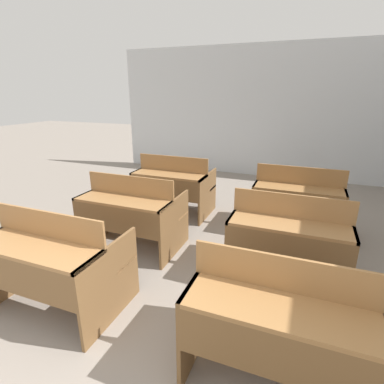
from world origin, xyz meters
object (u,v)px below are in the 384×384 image
object	(u,v)px
bench_third_left	(173,185)
bench_third_right	(297,200)
bench_front_left	(54,260)
bench_second_left	(132,212)
bench_second_right	(288,238)
bench_front_right	(279,319)

from	to	relation	value
bench_third_left	bench_third_right	world-z (taller)	same
bench_front_left	bench_third_left	distance (m)	2.36
bench_second_left	bench_second_right	world-z (taller)	same
bench_third_left	bench_third_right	size ratio (longest dim) A/B	1.00
bench_front_right	bench_second_right	xyz separation A→B (m)	(-0.03, 1.19, 0.00)
bench_second_left	bench_second_right	xyz separation A→B (m)	(1.79, -0.00, 0.00)
bench_second_right	bench_third_left	bearing A→B (deg)	146.43
bench_second_right	bench_third_right	distance (m)	1.18
bench_second_right	bench_front_right	bearing A→B (deg)	-88.46
bench_front_left	bench_third_left	size ratio (longest dim) A/B	1.00
bench_front_right	bench_second_right	size ratio (longest dim) A/B	1.00
bench_front_left	bench_third_left	world-z (taller)	same
bench_front_left	bench_third_left	bearing A→B (deg)	89.11
bench_second_left	bench_third_left	xyz separation A→B (m)	(-0.00, 1.19, 0.00)
bench_front_right	bench_second_right	bearing A→B (deg)	91.54
bench_front_right	bench_third_right	size ratio (longest dim) A/B	1.00
bench_second_left	bench_third_left	distance (m)	1.19
bench_front_right	bench_second_left	xyz separation A→B (m)	(-1.83, 1.19, 0.00)
bench_front_left	bench_second_right	bearing A→B (deg)	32.51
bench_front_right	bench_third_left	xyz separation A→B (m)	(-1.83, 2.38, 0.00)
bench_second_right	bench_front_left	bearing A→B (deg)	-147.49
bench_third_right	bench_second_left	bearing A→B (deg)	-147.14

